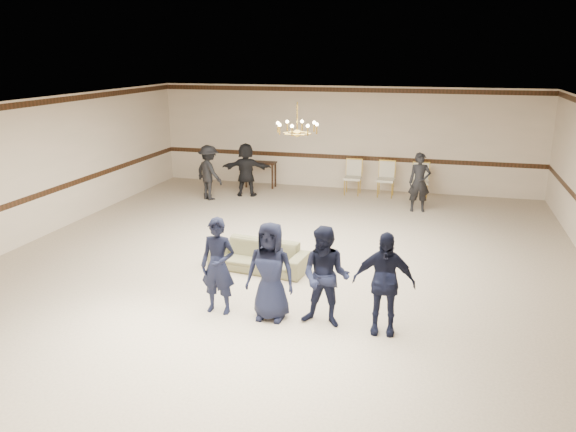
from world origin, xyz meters
name	(u,v)px	position (x,y,z in m)	size (l,w,h in m)	color
room	(284,188)	(0.00, 0.00, 1.60)	(12.01, 14.01, 3.21)	beige
chair_rail	(344,157)	(0.00, 6.99, 1.00)	(12.00, 0.02, 0.14)	#381E10
crown_molding	(346,90)	(0.00, 6.99, 3.08)	(12.00, 0.02, 0.14)	#381E10
chandelier	(297,118)	(0.00, 1.00, 2.88)	(0.94, 0.94, 0.89)	#AF8C38
boy_a	(218,266)	(-0.45, -2.43, 0.81)	(0.59, 0.39, 1.63)	black
boy_b	(270,271)	(0.45, -2.43, 0.81)	(0.80, 0.52, 1.63)	black
boy_c	(326,277)	(1.35, -2.43, 0.81)	(0.79, 0.62, 1.63)	black
boy_d	(384,283)	(2.25, -2.43, 0.81)	(0.95, 0.40, 1.63)	black
settee	(259,256)	(-0.41, -0.44, 0.28)	(1.94, 0.76, 0.57)	#736F4D
adult_left	(209,173)	(-3.56, 4.53, 0.80)	(1.04, 0.60, 1.61)	black
adult_mid	(246,170)	(-2.66, 5.23, 0.80)	(1.49, 0.47, 1.61)	black
adult_right	(419,182)	(2.44, 4.83, 0.80)	(0.59, 0.38, 1.61)	black
banquet_chair_left	(353,178)	(0.41, 6.23, 0.52)	(0.51, 0.51, 1.04)	beige
banquet_chair_mid	(386,180)	(1.41, 6.23, 0.52)	(0.51, 0.51, 1.04)	beige
banquet_chair_right	(420,181)	(2.41, 6.23, 0.52)	(0.51, 0.51, 1.04)	beige
console_table	(261,174)	(-2.59, 6.43, 0.42)	(0.99, 0.42, 0.83)	black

